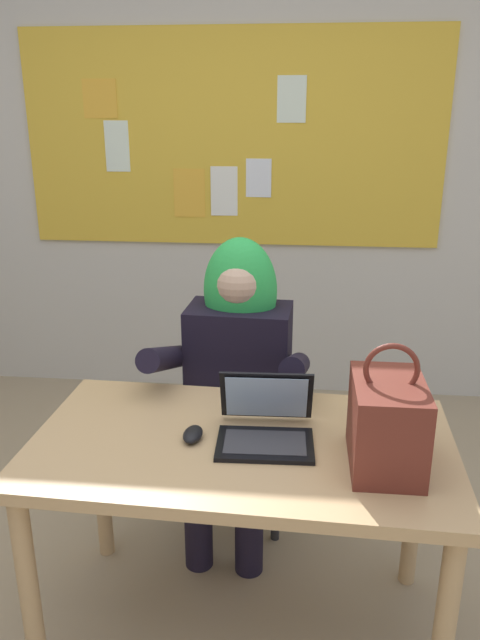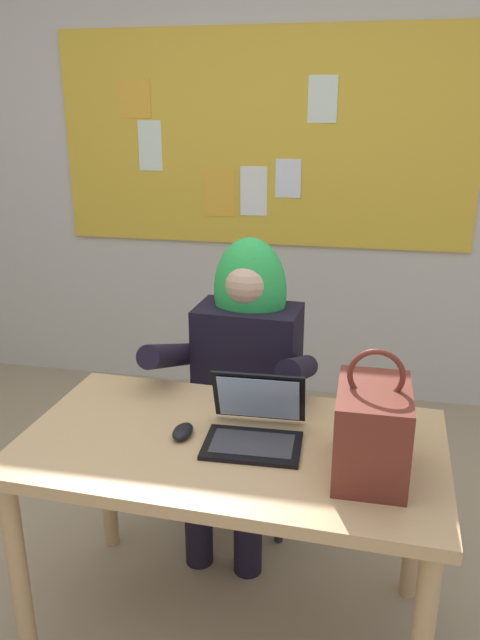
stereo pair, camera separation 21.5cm
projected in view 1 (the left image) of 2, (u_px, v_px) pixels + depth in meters
The scene contains 7 objects.
wall_back_bulletin at pixel (234, 166), 3.62m from camera, with size 5.46×2.18×2.77m.
desk_main at pixel (242, 467), 1.97m from camera, with size 1.35×0.79×0.74m.
chair_at_desk at pixel (240, 404), 2.71m from camera, with size 0.42×0.42×0.89m.
person_costumed at pixel (236, 367), 2.51m from camera, with size 0.62×0.63×1.24m.
laptop at pixel (266, 425), 1.93m from camera, with size 0.31×0.29×0.20m.
computer_mouse at pixel (193, 434), 1.93m from camera, with size 0.06×0.10×0.03m, color black.
handbag at pixel (387, 423), 1.76m from camera, with size 0.20×0.30×0.38m.
Camera 1 is at (0.41, -1.55, 1.73)m, focal length 34.75 mm.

